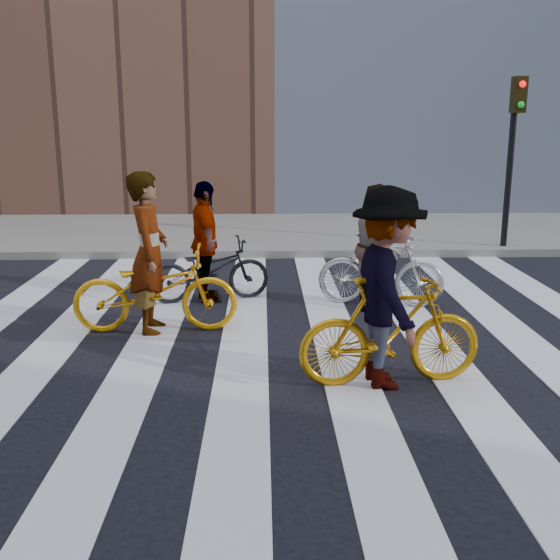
{
  "coord_description": "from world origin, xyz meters",
  "views": [
    {
      "loc": [
        -0.32,
        -7.11,
        2.55
      ],
      "look_at": [
        -0.12,
        0.3,
        0.73
      ],
      "focal_mm": 42.0,
      "sensor_mm": 36.0,
      "label": 1
    }
  ],
  "objects_px": {
    "bike_silver_mid": "(381,269)",
    "rider_right": "(387,289)",
    "traffic_signal": "(514,135)",
    "rider_mid": "(378,246)",
    "rider_left": "(149,253)",
    "bike_dark_rear": "(210,270)",
    "bike_yellow_left": "(155,290)",
    "bike_yellow_right": "(391,331)",
    "rider_rear": "(205,242)"
  },
  "relations": [
    {
      "from": "rider_right",
      "to": "bike_silver_mid",
      "type": "bearing_deg",
      "value": -15.14
    },
    {
      "from": "rider_right",
      "to": "bike_yellow_left",
      "type": "bearing_deg",
      "value": 49.07
    },
    {
      "from": "bike_silver_mid",
      "to": "rider_mid",
      "type": "relative_size",
      "value": 1.02
    },
    {
      "from": "bike_yellow_right",
      "to": "rider_right",
      "type": "xyz_separation_m",
      "value": [
        -0.05,
        0.0,
        0.43
      ]
    },
    {
      "from": "rider_mid",
      "to": "rider_rear",
      "type": "relative_size",
      "value": 0.99
    },
    {
      "from": "bike_yellow_left",
      "to": "rider_mid",
      "type": "xyz_separation_m",
      "value": [
        2.92,
        1.05,
        0.33
      ]
    },
    {
      "from": "bike_silver_mid",
      "to": "bike_yellow_right",
      "type": "relative_size",
      "value": 0.96
    },
    {
      "from": "bike_yellow_left",
      "to": "rider_rear",
      "type": "xyz_separation_m",
      "value": [
        0.51,
        1.37,
        0.34
      ]
    },
    {
      "from": "rider_left",
      "to": "rider_right",
      "type": "height_order",
      "value": "rider_left"
    },
    {
      "from": "bike_silver_mid",
      "to": "rider_right",
      "type": "relative_size",
      "value": 0.89
    },
    {
      "from": "bike_dark_rear",
      "to": "rider_right",
      "type": "height_order",
      "value": "rider_right"
    },
    {
      "from": "rider_rear",
      "to": "bike_yellow_right",
      "type": "bearing_deg",
      "value": -161.2
    },
    {
      "from": "rider_mid",
      "to": "rider_left",
      "type": "bearing_deg",
      "value": 122.27
    },
    {
      "from": "bike_silver_mid",
      "to": "bike_yellow_right",
      "type": "bearing_deg",
      "value": -175.36
    },
    {
      "from": "traffic_signal",
      "to": "bike_yellow_left",
      "type": "height_order",
      "value": "traffic_signal"
    },
    {
      "from": "bike_yellow_left",
      "to": "rider_left",
      "type": "bearing_deg",
      "value": 87.68
    },
    {
      "from": "bike_yellow_right",
      "to": "rider_rear",
      "type": "distance_m",
      "value": 3.76
    },
    {
      "from": "rider_rear",
      "to": "bike_silver_mid",
      "type": "bearing_deg",
      "value": -111.98
    },
    {
      "from": "bike_yellow_right",
      "to": "rider_mid",
      "type": "xyz_separation_m",
      "value": [
        0.35,
        2.81,
        0.31
      ]
    },
    {
      "from": "traffic_signal",
      "to": "bike_dark_rear",
      "type": "distance_m",
      "value": 6.64
    },
    {
      "from": "bike_yellow_right",
      "to": "bike_dark_rear",
      "type": "xyz_separation_m",
      "value": [
        -2.01,
        3.13,
        -0.09
      ]
    },
    {
      "from": "bike_yellow_left",
      "to": "bike_yellow_right",
      "type": "height_order",
      "value": "bike_yellow_right"
    },
    {
      "from": "bike_yellow_left",
      "to": "rider_rear",
      "type": "height_order",
      "value": "rider_rear"
    },
    {
      "from": "bike_yellow_left",
      "to": "rider_left",
      "type": "distance_m",
      "value": 0.46
    },
    {
      "from": "traffic_signal",
      "to": "rider_left",
      "type": "xyz_separation_m",
      "value": [
        -6.1,
        -4.63,
        -1.3
      ]
    },
    {
      "from": "rider_rear",
      "to": "rider_right",
      "type": "bearing_deg",
      "value": -161.84
    },
    {
      "from": "bike_silver_mid",
      "to": "bike_dark_rear",
      "type": "relative_size",
      "value": 1.01
    },
    {
      "from": "traffic_signal",
      "to": "bike_yellow_right",
      "type": "bearing_deg",
      "value": -118.57
    },
    {
      "from": "bike_silver_mid",
      "to": "bike_dark_rear",
      "type": "bearing_deg",
      "value": 95.18
    },
    {
      "from": "traffic_signal",
      "to": "bike_dark_rear",
      "type": "bearing_deg",
      "value": -149.29
    },
    {
      "from": "traffic_signal",
      "to": "rider_right",
      "type": "height_order",
      "value": "traffic_signal"
    },
    {
      "from": "traffic_signal",
      "to": "rider_mid",
      "type": "xyz_separation_m",
      "value": [
        -3.13,
        -3.58,
        -1.43
      ]
    },
    {
      "from": "traffic_signal",
      "to": "rider_mid",
      "type": "bearing_deg",
      "value": -131.15
    },
    {
      "from": "bike_yellow_right",
      "to": "bike_yellow_left",
      "type": "bearing_deg",
      "value": 49.59
    },
    {
      "from": "bike_yellow_left",
      "to": "rider_mid",
      "type": "distance_m",
      "value": 3.12
    },
    {
      "from": "bike_silver_mid",
      "to": "rider_mid",
      "type": "height_order",
      "value": "rider_mid"
    },
    {
      "from": "bike_yellow_right",
      "to": "rider_left",
      "type": "xyz_separation_m",
      "value": [
        -2.62,
        1.76,
        0.44
      ]
    },
    {
      "from": "traffic_signal",
      "to": "bike_dark_rear",
      "type": "xyz_separation_m",
      "value": [
        -5.49,
        -3.26,
        -1.82
      ]
    },
    {
      "from": "bike_yellow_right",
      "to": "rider_mid",
      "type": "bearing_deg",
      "value": -13.14
    },
    {
      "from": "rider_left",
      "to": "rider_right",
      "type": "bearing_deg",
      "value": -126.71
    },
    {
      "from": "bike_yellow_left",
      "to": "rider_left",
      "type": "xyz_separation_m",
      "value": [
        -0.05,
        0.0,
        0.46
      ]
    },
    {
      "from": "bike_silver_mid",
      "to": "bike_yellow_left",
      "type": "bearing_deg",
      "value": 122.27
    },
    {
      "from": "rider_mid",
      "to": "traffic_signal",
      "type": "bearing_deg",
      "value": -28.39
    },
    {
      "from": "rider_left",
      "to": "bike_yellow_left",
      "type": "bearing_deg",
      "value": -92.32
    },
    {
      "from": "bike_silver_mid",
      "to": "rider_mid",
      "type": "bearing_deg",
      "value": 102.76
    },
    {
      "from": "bike_yellow_left",
      "to": "bike_dark_rear",
      "type": "distance_m",
      "value": 1.48
    },
    {
      "from": "traffic_signal",
      "to": "rider_rear",
      "type": "xyz_separation_m",
      "value": [
        -5.54,
        -3.26,
        -1.42
      ]
    },
    {
      "from": "rider_mid",
      "to": "rider_rear",
      "type": "height_order",
      "value": "rider_rear"
    },
    {
      "from": "bike_yellow_left",
      "to": "traffic_signal",
      "type": "bearing_deg",
      "value": -54.86
    },
    {
      "from": "rider_left",
      "to": "rider_right",
      "type": "relative_size",
      "value": 1.0
    }
  ]
}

